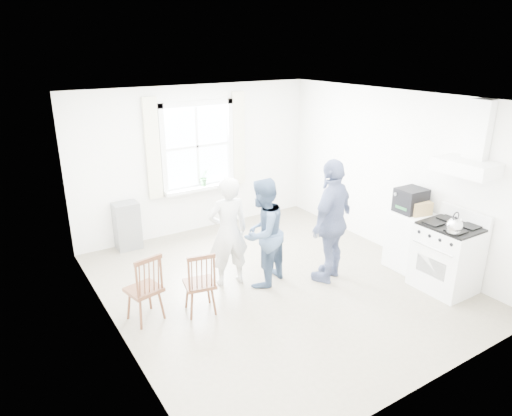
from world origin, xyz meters
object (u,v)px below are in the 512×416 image
(windsor_chair_b, at_px, (201,278))
(person_right, at_px, (332,221))
(stereo_stack, at_px, (411,200))
(person_left, at_px, (228,232))
(low_cabinet, at_px, (409,240))
(windsor_chair_a, at_px, (147,282))
(person_mid, at_px, (262,233))
(gas_stove, at_px, (447,257))

(windsor_chair_b, relative_size, person_right, 0.48)
(stereo_stack, relative_size, person_left, 0.26)
(low_cabinet, height_order, windsor_chair_a, windsor_chair_a)
(windsor_chair_a, bearing_deg, person_mid, 2.77)
(gas_stove, relative_size, person_mid, 0.72)
(gas_stove, xyz_separation_m, person_left, (-2.47, 1.74, 0.31))
(gas_stove, distance_m, low_cabinet, 0.70)
(gas_stove, height_order, windsor_chair_a, gas_stove)
(person_left, distance_m, person_right, 1.46)
(low_cabinet, distance_m, windsor_chair_a, 3.91)
(low_cabinet, distance_m, person_mid, 2.30)
(gas_stove, bearing_deg, person_mid, 144.41)
(windsor_chair_b, height_order, person_left, person_left)
(low_cabinet, xyz_separation_m, windsor_chair_b, (-3.23, 0.49, 0.08))
(windsor_chair_a, xyz_separation_m, windsor_chair_b, (0.61, -0.21, -0.02))
(stereo_stack, height_order, person_mid, person_mid)
(person_left, bearing_deg, person_mid, 156.61)
(windsor_chair_a, bearing_deg, windsor_chair_b, -18.68)
(person_right, bearing_deg, stereo_stack, 141.04)
(gas_stove, height_order, windsor_chair_b, gas_stove)
(windsor_chair_b, distance_m, person_left, 0.92)
(windsor_chair_b, xyz_separation_m, person_mid, (1.09, 0.29, 0.25))
(low_cabinet, bearing_deg, windsor_chair_b, 171.35)
(low_cabinet, xyz_separation_m, person_right, (-1.23, 0.38, 0.45))
(low_cabinet, bearing_deg, windsor_chair_a, 169.70)
(stereo_stack, xyz_separation_m, person_mid, (-2.13, 0.73, -0.30))
(windsor_chair_a, bearing_deg, gas_stove, -20.34)
(person_left, bearing_deg, person_right, 162.83)
(gas_stove, bearing_deg, windsor_chair_b, 159.35)
(gas_stove, xyz_separation_m, windsor_chair_a, (-3.77, 1.40, 0.07))
(low_cabinet, distance_m, person_right, 1.36)
(gas_stove, relative_size, windsor_chair_a, 1.24)
(person_mid, bearing_deg, windsor_chair_a, -21.94)
(stereo_stack, distance_m, windsor_chair_a, 3.92)
(windsor_chair_b, bearing_deg, low_cabinet, -8.65)
(windsor_chair_b, bearing_deg, person_right, -3.15)
(windsor_chair_a, relative_size, person_left, 0.57)
(windsor_chair_a, height_order, person_mid, person_mid)
(windsor_chair_b, distance_m, person_mid, 1.16)
(stereo_stack, bearing_deg, person_mid, 161.03)
(gas_stove, distance_m, windsor_chair_b, 3.38)
(low_cabinet, bearing_deg, person_right, 162.80)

